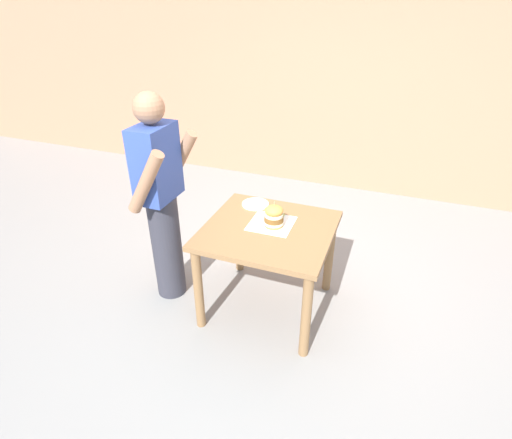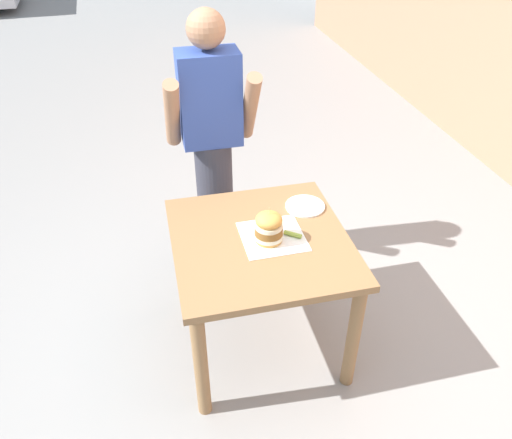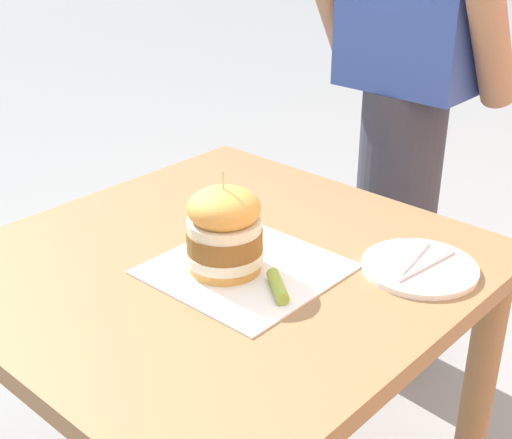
# 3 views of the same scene
# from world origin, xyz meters

# --- Properties ---
(ground_plane) EXTENTS (80.00, 80.00, 0.00)m
(ground_plane) POSITION_xyz_m (0.00, 0.00, 0.00)
(ground_plane) COLOR gray
(patio_table) EXTENTS (0.90, 0.94, 0.75)m
(patio_table) POSITION_xyz_m (0.00, 0.00, 0.62)
(patio_table) COLOR olive
(patio_table) RESTS_ON ground
(serving_paper) EXTENTS (0.32, 0.32, 0.00)m
(serving_paper) POSITION_xyz_m (0.06, -0.00, 0.75)
(serving_paper) COLOR white
(serving_paper) RESTS_ON patio_table
(sandwich) EXTENTS (0.15, 0.15, 0.20)m
(sandwich) POSITION_xyz_m (0.04, -0.03, 0.83)
(sandwich) COLOR gold
(sandwich) RESTS_ON serving_paper
(pickle_spear) EXTENTS (0.09, 0.08, 0.02)m
(pickle_spear) POSITION_xyz_m (0.17, -0.02, 0.76)
(pickle_spear) COLOR #8EA83D
(pickle_spear) RESTS_ON serving_paper
(side_plate_with_forks) EXTENTS (0.22, 0.22, 0.02)m
(side_plate_with_forks) POSITION_xyz_m (0.31, 0.22, 0.75)
(side_plate_with_forks) COLOR white
(side_plate_with_forks) RESTS_ON patio_table
(diner_across_table) EXTENTS (0.55, 0.35, 1.69)m
(diner_across_table) POSITION_xyz_m (-0.11, 0.83, 0.88)
(diner_across_table) COLOR #33333D
(diner_across_table) RESTS_ON ground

